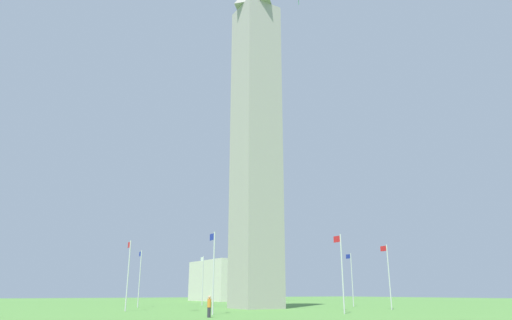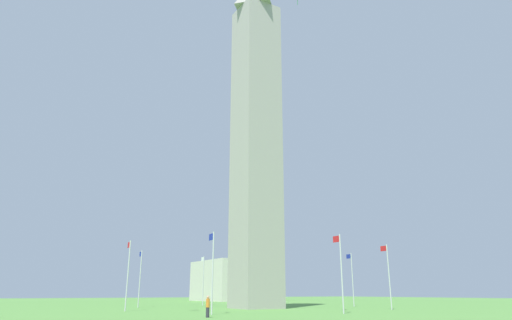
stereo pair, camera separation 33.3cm
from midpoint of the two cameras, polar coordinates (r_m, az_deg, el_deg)
name	(u,v)px [view 1 (the left image)]	position (r m, az deg, el deg)	size (l,w,h in m)	color
ground_plane	(256,309)	(60.16, -0.17, -18.52)	(260.00, 260.00, 0.00)	#548C3D
obelisk_monument	(256,125)	(64.44, -0.15, 4.46)	(5.54, 5.54, 50.36)	#A8A399
flagpole_n	(203,278)	(75.13, -6.99, -14.79)	(1.12, 0.14, 7.72)	silver
flagpole_ne	(140,276)	(66.37, -14.84, -14.15)	(1.12, 0.14, 7.72)	silver
flagpole_e	(128,272)	(53.62, -16.26, -13.58)	(1.12, 0.14, 7.72)	silver
flagpole_se	(213,268)	(44.16, -5.71, -13.63)	(1.12, 0.14, 7.72)	silver
flagpole_s	(342,269)	(46.62, 10.73, -13.58)	(1.12, 0.14, 7.72)	silver
flagpole_sw	(388,273)	(58.42, 16.47, -13.77)	(1.12, 0.14, 7.72)	silver
flagpole_w	(352,277)	(70.30, 12.03, -14.44)	(1.12, 0.14, 7.72)	silver
flagpole_nw	(280,278)	(76.60, 3.00, -14.92)	(1.12, 0.14, 7.72)	silver
person_orange_shirt	(209,307)	(39.11, -6.28, -18.19)	(0.32, 0.32, 1.74)	#2D2D38
distant_building	(227,281)	(112.56, -3.83, -15.20)	(18.42, 12.41, 9.42)	beige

